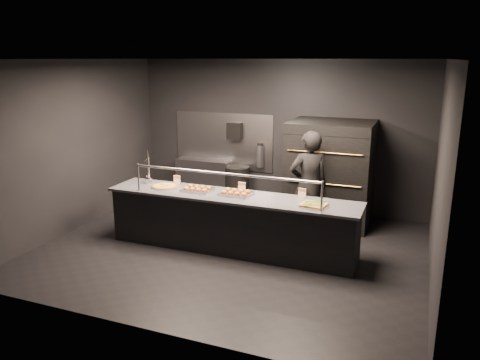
{
  "coord_description": "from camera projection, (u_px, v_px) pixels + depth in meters",
  "views": [
    {
      "loc": [
        2.72,
        -6.53,
        3.02
      ],
      "look_at": [
        0.08,
        0.2,
        1.12
      ],
      "focal_mm": 35.0,
      "sensor_mm": 36.0,
      "label": 1
    }
  ],
  "objects": [
    {
      "name": "room",
      "position": [
        231.0,
        159.0,
        7.28
      ],
      "size": [
        6.04,
        6.0,
        3.0
      ],
      "color": "black",
      "rests_on": "ground"
    },
    {
      "name": "service_counter",
      "position": [
        231.0,
        222.0,
        7.49
      ],
      "size": [
        4.1,
        0.78,
        1.37
      ],
      "color": "black",
      "rests_on": "ground"
    },
    {
      "name": "pizza_oven",
      "position": [
        330.0,
        172.0,
        8.65
      ],
      "size": [
        1.5,
        1.23,
        1.91
      ],
      "color": "black",
      "rests_on": "ground"
    },
    {
      "name": "prep_shelf",
      "position": [
        204.0,
        180.0,
        10.15
      ],
      "size": [
        1.2,
        0.35,
        0.9
      ],
      "primitive_type": "cube",
      "color": "#99999E",
      "rests_on": "ground"
    },
    {
      "name": "towel_dispenser",
      "position": [
        235.0,
        131.0,
        9.69
      ],
      "size": [
        0.3,
        0.2,
        0.35
      ],
      "primitive_type": "cube",
      "color": "black",
      "rests_on": "room"
    },
    {
      "name": "fire_extinguisher",
      "position": [
        260.0,
        156.0,
        9.63
      ],
      "size": [
        0.14,
        0.14,
        0.51
      ],
      "color": "#B2B2B7",
      "rests_on": "room"
    },
    {
      "name": "beer_tap",
      "position": [
        149.0,
        174.0,
        8.04
      ],
      "size": [
        0.15,
        0.22,
        0.6
      ],
      "color": "silver",
      "rests_on": "service_counter"
    },
    {
      "name": "round_pizza",
      "position": [
        164.0,
        186.0,
        7.82
      ],
      "size": [
        0.46,
        0.46,
        0.03
      ],
      "color": "silver",
      "rests_on": "service_counter"
    },
    {
      "name": "slider_tray_a",
      "position": [
        197.0,
        189.0,
        7.6
      ],
      "size": [
        0.53,
        0.43,
        0.08
      ],
      "color": "silver",
      "rests_on": "service_counter"
    },
    {
      "name": "slider_tray_b",
      "position": [
        236.0,
        193.0,
        7.39
      ],
      "size": [
        0.54,
        0.43,
        0.08
      ],
      "color": "silver",
      "rests_on": "service_counter"
    },
    {
      "name": "square_pizza",
      "position": [
        314.0,
        205.0,
        6.82
      ],
      "size": [
        0.44,
        0.44,
        0.05
      ],
      "color": "silver",
      "rests_on": "service_counter"
    },
    {
      "name": "condiment_jar",
      "position": [
        149.0,
        179.0,
        8.21
      ],
      "size": [
        0.13,
        0.05,
        0.09
      ],
      "color": "silver",
      "rests_on": "service_counter"
    },
    {
      "name": "tent_cards",
      "position": [
        238.0,
        186.0,
        7.61
      ],
      "size": [
        2.31,
        0.04,
        0.15
      ],
      "color": "white",
      "rests_on": "service_counter"
    },
    {
      "name": "trash_bin",
      "position": [
        237.0,
        186.0,
        9.78
      ],
      "size": [
        0.5,
        0.5,
        0.84
      ],
      "primitive_type": "cylinder",
      "color": "black",
      "rests_on": "ground"
    },
    {
      "name": "worker",
      "position": [
        308.0,
        185.0,
        7.92
      ],
      "size": [
        0.81,
        0.75,
        1.86
      ],
      "primitive_type": "imported",
      "rotation": [
        0.0,
        0.0,
        3.74
      ],
      "color": "black",
      "rests_on": "ground"
    }
  ]
}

